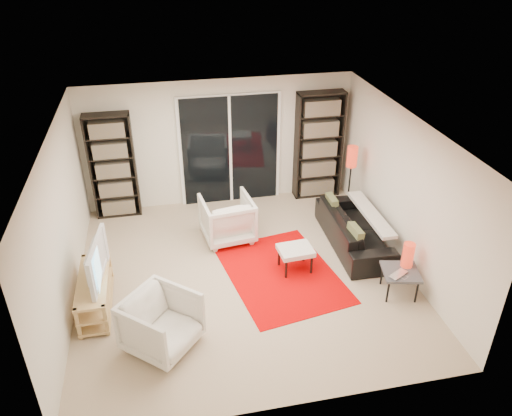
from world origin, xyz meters
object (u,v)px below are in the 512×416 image
at_px(tv_stand, 95,292).
at_px(armchair_front, 161,323).
at_px(bookshelf_left, 113,167).
at_px(bookshelf_right, 319,146).
at_px(side_table, 401,273).
at_px(floor_lamp, 351,164).
at_px(ottoman, 296,251).
at_px(armchair_back, 227,219).
at_px(sofa, 354,229).

xyz_separation_m(tv_stand, armchair_front, (0.89, -0.95, 0.12)).
relative_size(bookshelf_left, bookshelf_right, 0.93).
distance_m(side_table, floor_lamp, 2.40).
xyz_separation_m(ottoman, floor_lamp, (1.40, 1.43, 0.72)).
height_order(armchair_back, armchair_front, armchair_back).
bearing_deg(bookshelf_left, sofa, -25.34).
bearing_deg(armchair_back, sofa, 156.16).
bearing_deg(side_table, bookshelf_left, 141.77).
height_order(armchair_back, ottoman, armchair_back).
bearing_deg(armchair_back, bookshelf_right, -155.20).
xyz_separation_m(armchair_front, floor_lamp, (3.50, 2.66, 0.68)).
relative_size(ottoman, side_table, 0.90).
xyz_separation_m(tv_stand, sofa, (4.15, 0.79, 0.02)).
xyz_separation_m(sofa, ottoman, (-1.16, -0.50, 0.05)).
relative_size(bookshelf_right, armchair_back, 2.47).
distance_m(armchair_back, side_table, 2.99).
distance_m(bookshelf_left, bookshelf_right, 3.85).
distance_m(bookshelf_left, tv_stand, 2.75).
height_order(armchair_back, floor_lamp, floor_lamp).
relative_size(bookshelf_right, sofa, 1.06).
bearing_deg(tv_stand, armchair_front, -46.73).
xyz_separation_m(bookshelf_left, sofa, (3.92, -1.86, -0.69)).
relative_size(armchair_back, side_table, 1.39).
relative_size(bookshelf_left, floor_lamp, 1.41).
height_order(sofa, floor_lamp, floor_lamp).
xyz_separation_m(bookshelf_left, floor_lamp, (4.16, -0.93, 0.08)).
distance_m(bookshelf_left, armchair_back, 2.31).
xyz_separation_m(armchair_front, ottoman, (2.10, 1.24, -0.04)).
bearing_deg(bookshelf_left, floor_lamp, -12.64).
bearing_deg(armchair_front, tv_stand, 84.92).
relative_size(armchair_back, ottoman, 1.54).
bearing_deg(bookshelf_left, armchair_front, -79.66).
height_order(bookshelf_left, side_table, bookshelf_left).
height_order(bookshelf_left, ottoman, bookshelf_left).
relative_size(bookshelf_left, ottoman, 3.53).
height_order(armchair_front, floor_lamp, floor_lamp).
height_order(bookshelf_right, armchair_back, bookshelf_right).
xyz_separation_m(armchair_back, ottoman, (0.90, -1.12, -0.04)).
relative_size(sofa, armchair_back, 2.32).
distance_m(bookshelf_right, armchair_back, 2.43).
relative_size(bookshelf_right, ottoman, 3.80).
bearing_deg(bookshelf_left, side_table, -38.23).
height_order(sofa, armchair_back, armchair_back).
height_order(bookshelf_right, sofa, bookshelf_right).
height_order(sofa, armchair_front, armchair_front).
relative_size(tv_stand, sofa, 0.65).
distance_m(bookshelf_left, side_table, 5.25).
bearing_deg(bookshelf_right, side_table, -85.68).
distance_m(tv_stand, armchair_back, 2.53).
xyz_separation_m(armchair_front, side_table, (3.44, 0.37, -0.02)).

